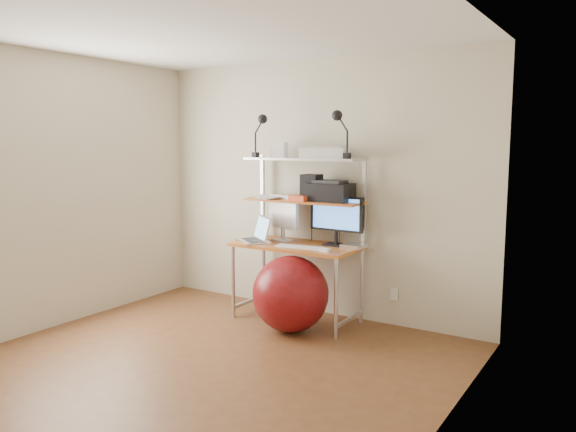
# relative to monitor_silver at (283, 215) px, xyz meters

# --- Properties ---
(room) EXTENTS (3.60, 3.60, 3.60)m
(room) POSITION_rel_monitor_silver_xyz_m (0.21, -1.54, 0.25)
(room) COLOR brown
(room) RESTS_ON ground
(computer_desk) EXTENTS (1.20, 0.60, 1.57)m
(computer_desk) POSITION_rel_monitor_silver_xyz_m (0.21, -0.03, -0.04)
(computer_desk) COLOR #B06922
(computer_desk) RESTS_ON ground
(desktop) EXTENTS (1.20, 0.60, 0.00)m
(desktop) POSITION_rel_monitor_silver_xyz_m (0.21, -0.10, -0.26)
(desktop) COLOR #B06922
(desktop) RESTS_ON computer_desk
(mid_shelf) EXTENTS (1.18, 0.34, 0.00)m
(mid_shelf) POSITION_rel_monitor_silver_xyz_m (0.21, 0.03, 0.16)
(mid_shelf) COLOR #B06922
(mid_shelf) RESTS_ON computer_desk
(top_shelf) EXTENTS (1.18, 0.34, 0.00)m
(top_shelf) POSITION_rel_monitor_silver_xyz_m (0.21, 0.03, 0.56)
(top_shelf) COLOR #BCBDC1
(top_shelf) RESTS_ON computer_desk
(floor) EXTENTS (3.60, 3.60, 0.00)m
(floor) POSITION_rel_monitor_silver_xyz_m (0.21, -1.54, -1.00)
(floor) COLOR brown
(floor) RESTS_ON ground
(wall_outlet) EXTENTS (0.08, 0.01, 0.12)m
(wall_outlet) POSITION_rel_monitor_silver_xyz_m (1.06, 0.25, -0.70)
(wall_outlet) COLOR silver
(wall_outlet) RESTS_ON room
(monitor_silver) EXTENTS (0.42, 0.21, 0.48)m
(monitor_silver) POSITION_rel_monitor_silver_xyz_m (0.00, 0.00, 0.00)
(monitor_silver) COLOR silver
(monitor_silver) RESTS_ON desktop
(monitor_black) EXTENTS (0.55, 0.16, 0.54)m
(monitor_black) POSITION_rel_monitor_silver_xyz_m (0.55, 0.06, 0.02)
(monitor_black) COLOR black
(monitor_black) RESTS_ON desktop
(laptop) EXTENTS (0.45, 0.44, 0.31)m
(laptop) POSITION_rel_monitor_silver_xyz_m (-0.18, -0.18, -0.20)
(laptop) COLOR silver
(laptop) RESTS_ON desktop
(keyboard) EXTENTS (0.44, 0.17, 0.01)m
(keyboard) POSITION_rel_monitor_silver_xyz_m (0.32, -0.24, -0.25)
(keyboard) COLOR silver
(keyboard) RESTS_ON desktop
(mouse) EXTENTS (0.10, 0.07, 0.03)m
(mouse) POSITION_rel_monitor_silver_xyz_m (0.61, -0.28, -0.24)
(mouse) COLOR silver
(mouse) RESTS_ON desktop
(mac_mini) EXTENTS (0.20, 0.20, 0.04)m
(mac_mini) POSITION_rel_monitor_silver_xyz_m (0.75, 0.02, -0.24)
(mac_mini) COLOR silver
(mac_mini) RESTS_ON desktop
(phone) EXTENTS (0.07, 0.12, 0.01)m
(phone) POSITION_rel_monitor_silver_xyz_m (0.27, -0.23, -0.25)
(phone) COLOR black
(phone) RESTS_ON desktop
(printer) EXTENTS (0.42, 0.29, 0.20)m
(printer) POSITION_rel_monitor_silver_xyz_m (0.49, 0.05, 0.25)
(printer) COLOR black
(printer) RESTS_ON mid_shelf
(nas_cube) EXTENTS (0.18, 0.18, 0.25)m
(nas_cube) POSITION_rel_monitor_silver_xyz_m (0.29, 0.04, 0.28)
(nas_cube) COLOR black
(nas_cube) RESTS_ON mid_shelf
(red_box) EXTENTS (0.20, 0.15, 0.05)m
(red_box) POSITION_rel_monitor_silver_xyz_m (0.24, -0.08, 0.18)
(red_box) COLOR red
(red_box) RESTS_ON mid_shelf
(scanner) EXTENTS (0.47, 0.36, 0.11)m
(scanner) POSITION_rel_monitor_silver_xyz_m (0.44, 0.04, 0.61)
(scanner) COLOR silver
(scanner) RESTS_ON top_shelf
(box_white) EXTENTS (0.14, 0.13, 0.15)m
(box_white) POSITION_rel_monitor_silver_xyz_m (-0.04, 0.01, 0.63)
(box_white) COLOR silver
(box_white) RESTS_ON top_shelf
(box_grey) EXTENTS (0.13, 0.13, 0.10)m
(box_grey) POSITION_rel_monitor_silver_xyz_m (-0.10, 0.08, 0.61)
(box_grey) COLOR #2A2A2C
(box_grey) RESTS_ON top_shelf
(clip_lamp_left) EXTENTS (0.16, 0.09, 0.41)m
(clip_lamp_left) POSITION_rel_monitor_silver_xyz_m (-0.20, -0.08, 0.86)
(clip_lamp_left) COLOR black
(clip_lamp_left) RESTS_ON top_shelf
(clip_lamp_right) EXTENTS (0.17, 0.10, 0.43)m
(clip_lamp_right) POSITION_rel_monitor_silver_xyz_m (0.63, -0.06, 0.87)
(clip_lamp_right) COLOR black
(clip_lamp_right) RESTS_ON top_shelf
(exercise_ball) EXTENTS (0.69, 0.69, 0.69)m
(exercise_ball) POSITION_rel_monitor_silver_xyz_m (0.34, -0.40, -0.65)
(exercise_ball) COLOR maroon
(exercise_ball) RESTS_ON floor
(paper_stack) EXTENTS (0.36, 0.42, 0.02)m
(paper_stack) POSITION_rel_monitor_silver_xyz_m (-0.15, 0.03, 0.17)
(paper_stack) COLOR white
(paper_stack) RESTS_ON mid_shelf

